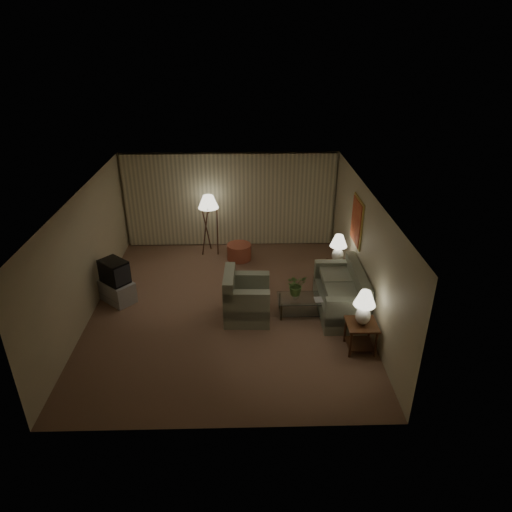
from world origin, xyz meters
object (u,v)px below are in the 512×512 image
(tv_cabinet, at_px, (117,291))
(vase, at_px, (296,295))
(table_lamp_far, at_px, (338,246))
(ottoman, at_px, (239,252))
(side_table_near, at_px, (361,331))
(armchair, at_px, (247,300))
(table_lamp_near, at_px, (364,305))
(side_table_far, at_px, (336,269))
(coffee_table, at_px, (302,303))
(sofa, at_px, (340,295))
(floor_lamp, at_px, (209,224))
(crt_tv, at_px, (114,271))

(tv_cabinet, xyz_separation_m, vase, (4.06, -0.68, 0.24))
(table_lamp_far, distance_m, ottoman, 2.89)
(side_table_near, xyz_separation_m, table_lamp_far, (-0.00, 2.60, 0.60))
(table_lamp_far, height_order, vase, table_lamp_far)
(armchair, xyz_separation_m, vase, (1.06, 0.06, 0.06))
(armchair, distance_m, table_lamp_near, 2.57)
(side_table_far, relative_size, ottoman, 0.91)
(coffee_table, relative_size, ottoman, 1.66)
(tv_cabinet, bearing_deg, armchair, 27.22)
(ottoman, bearing_deg, tv_cabinet, -143.67)
(sofa, height_order, side_table_far, sofa)
(side_table_near, distance_m, ottoman, 4.66)
(vase, bearing_deg, sofa, 5.74)
(side_table_near, bearing_deg, floor_lamp, 126.04)
(armchair, bearing_deg, floor_lamp, 19.44)
(coffee_table, bearing_deg, vase, 180.00)
(table_lamp_far, bearing_deg, ottoman, 149.86)
(armchair, bearing_deg, tv_cabinet, 78.20)
(armchair, xyz_separation_m, coffee_table, (1.21, 0.06, -0.15))
(coffee_table, bearing_deg, crt_tv, 170.79)
(ottoman, bearing_deg, sofa, -49.61)
(table_lamp_far, bearing_deg, armchair, -147.40)
(sofa, distance_m, side_table_far, 1.26)
(coffee_table, distance_m, ottoman, 3.08)
(floor_lamp, distance_m, ottoman, 1.13)
(table_lamp_far, xyz_separation_m, vase, (-1.14, -1.35, -0.53))
(vase, bearing_deg, side_table_far, 49.70)
(table_lamp_near, distance_m, table_lamp_far, 2.60)
(table_lamp_far, xyz_separation_m, ottoman, (-2.40, 1.39, -0.80))
(coffee_table, relative_size, crt_tv, 1.43)
(sofa, bearing_deg, table_lamp_far, 173.73)
(ottoman, bearing_deg, crt_tv, -143.67)
(armchair, distance_m, vase, 1.06)
(coffee_table, bearing_deg, sofa, 6.75)
(side_table_far, xyz_separation_m, vase, (-1.14, -1.35, 0.10))
(sofa, relative_size, vase, 12.44)
(sofa, relative_size, floor_lamp, 1.11)
(table_lamp_far, height_order, coffee_table, table_lamp_far)
(floor_lamp, height_order, ottoman, floor_lamp)
(sofa, bearing_deg, floor_lamp, -134.44)
(table_lamp_near, bearing_deg, sofa, 96.34)
(crt_tv, bearing_deg, coffee_table, 31.91)
(tv_cabinet, bearing_deg, sofa, 34.54)
(side_table_near, xyz_separation_m, tv_cabinet, (-5.20, 1.93, -0.17))
(side_table_far, bearing_deg, side_table_near, -90.00)
(side_table_far, relative_size, vase, 3.99)
(coffee_table, distance_m, tv_cabinet, 4.26)
(ottoman, bearing_deg, side_table_near, -59.01)
(sofa, height_order, table_lamp_near, table_lamp_near)
(side_table_far, bearing_deg, ottoman, 149.86)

